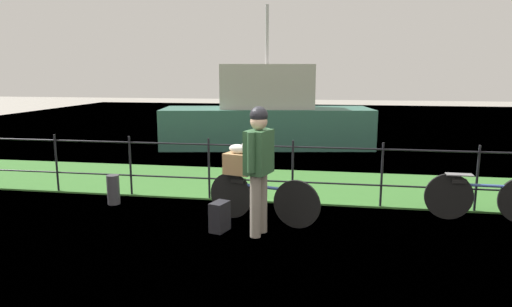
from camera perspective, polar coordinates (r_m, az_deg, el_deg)
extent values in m
plane|color=gray|center=(5.67, -4.14, -11.37)|extent=(60.00, 60.00, 0.00)
cube|color=#38702D|center=(8.47, 0.68, -3.86)|extent=(27.00, 2.40, 0.03)
plane|color=#60849E|center=(15.03, 4.68, 2.32)|extent=(30.00, 30.00, 0.00)
cylinder|color=black|center=(8.55, -24.24, -1.20)|extent=(0.04, 0.04, 1.04)
cylinder|color=black|center=(7.87, -15.82, -1.60)|extent=(0.04, 0.04, 1.04)
cylinder|color=black|center=(7.38, -6.05, -2.03)|extent=(0.04, 0.04, 1.04)
cylinder|color=black|center=(7.14, 4.72, -2.44)|extent=(0.04, 0.04, 1.04)
cylinder|color=black|center=(7.16, 15.84, -2.76)|extent=(0.04, 0.04, 1.04)
cylinder|color=black|center=(7.44, 26.50, -2.98)|extent=(0.04, 0.04, 1.04)
cylinder|color=black|center=(7.26, -0.75, -3.44)|extent=(18.00, 0.03, 0.03)
cylinder|color=black|center=(7.15, -0.76, 1.01)|extent=(18.00, 0.03, 0.03)
cylinder|color=black|center=(6.09, 5.25, -6.49)|extent=(0.65, 0.23, 0.67)
cylinder|color=black|center=(6.50, -3.22, -5.38)|extent=(0.65, 0.23, 0.67)
cylinder|color=#3D569E|center=(6.23, 0.88, -4.31)|extent=(0.77, 0.26, 0.04)
cube|color=black|center=(6.39, -2.29, -3.49)|extent=(0.22, 0.14, 0.06)
cube|color=slate|center=(6.36, -2.30, -2.69)|extent=(0.39, 0.25, 0.02)
cube|color=#A87F51|center=(6.33, -2.31, -1.31)|extent=(0.43, 0.35, 0.30)
ellipsoid|color=silver|center=(6.29, -2.32, 0.60)|extent=(0.31, 0.21, 0.13)
sphere|color=silver|center=(6.23, -1.35, 1.05)|extent=(0.11, 0.11, 0.11)
cylinder|color=gray|center=(5.89, 0.77, -6.26)|extent=(0.14, 0.14, 0.82)
cylinder|color=gray|center=(5.72, -0.08, -6.78)|extent=(0.14, 0.14, 0.82)
cube|color=#2D5633|center=(5.64, 0.36, 0.20)|extent=(0.36, 0.46, 0.56)
cylinder|color=#2D5633|center=(5.84, 1.29, 0.81)|extent=(0.10, 0.10, 0.50)
cylinder|color=#2D5633|center=(5.44, -0.63, 0.12)|extent=(0.10, 0.10, 0.50)
sphere|color=tan|center=(5.59, 0.37, 4.14)|extent=(0.22, 0.22, 0.22)
sphere|color=black|center=(5.58, 0.37, 4.92)|extent=(0.23, 0.23, 0.23)
cube|color=black|center=(6.00, -4.69, -8.08)|extent=(0.26, 0.32, 0.40)
cylinder|color=#38383D|center=(7.53, -17.85, -4.44)|extent=(0.20, 0.20, 0.48)
cylinder|color=black|center=(7.00, 23.49, -5.08)|extent=(0.67, 0.07, 0.67)
cylinder|color=#3D569E|center=(7.08, 27.50, -3.69)|extent=(0.77, 0.07, 0.04)
cube|color=black|center=(6.97, 24.60, -3.22)|extent=(0.20, 0.10, 0.06)
cube|color=slate|center=(6.95, 24.66, -2.48)|extent=(0.37, 0.17, 0.02)
cube|color=#336656|center=(12.67, 1.37, 3.36)|extent=(6.06, 2.75, 1.10)
cube|color=#B7B2A8|center=(12.58, 1.39, 8.61)|extent=(2.74, 1.66, 1.21)
cylinder|color=#B2B2B2|center=(12.61, 1.42, 15.00)|extent=(0.10, 0.10, 1.60)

